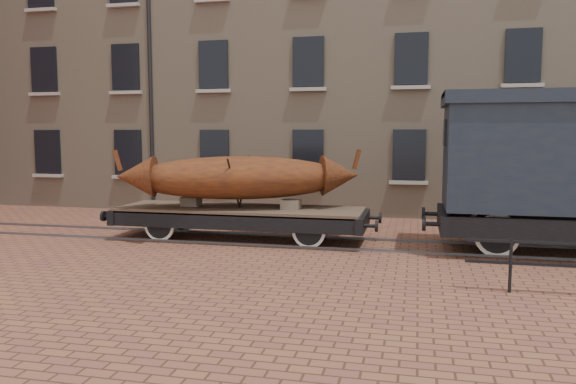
# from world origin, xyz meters

# --- Properties ---
(ground) EXTENTS (90.00, 90.00, 0.00)m
(ground) POSITION_xyz_m (0.00, 0.00, 0.00)
(ground) COLOR brown
(warehouse_cream) EXTENTS (40.00, 10.19, 14.00)m
(warehouse_cream) POSITION_xyz_m (3.00, 9.99, 7.00)
(warehouse_cream) COLOR tan
(warehouse_cream) RESTS_ON ground
(rail_track) EXTENTS (30.00, 1.52, 0.06)m
(rail_track) POSITION_xyz_m (0.00, 0.00, 0.03)
(rail_track) COLOR #59595E
(rail_track) RESTS_ON ground
(flatcar_wagon) EXTENTS (7.60, 2.06, 1.15)m
(flatcar_wagon) POSITION_xyz_m (-3.43, 0.00, 0.72)
(flatcar_wagon) COLOR brown
(flatcar_wagon) RESTS_ON ground
(iron_boat) EXTENTS (6.62, 3.51, 1.60)m
(iron_boat) POSITION_xyz_m (-3.45, 0.00, 1.72)
(iron_boat) COLOR brown
(iron_boat) RESTS_ON flatcar_wagon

